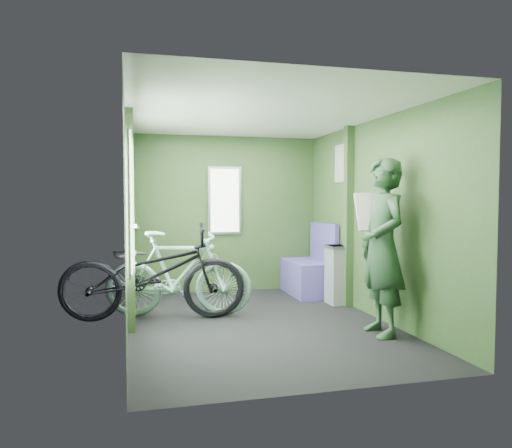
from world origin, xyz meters
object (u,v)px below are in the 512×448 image
(bicycle_mint, at_px, (179,317))
(passenger, at_px, (382,247))
(waste_box, at_px, (337,275))
(bench_seat, at_px, (310,273))
(bicycle_black, at_px, (153,320))

(bicycle_mint, relative_size, passenger, 0.95)
(waste_box, xyz_separation_m, bench_seat, (-0.11, 0.70, -0.08))
(bicycle_mint, distance_m, waste_box, 2.13)
(bicycle_mint, bearing_deg, bicycle_black, 113.01)
(bicycle_black, height_order, passenger, passenger)
(passenger, bearing_deg, bicycle_mint, -121.80)
(passenger, height_order, bench_seat, passenger)
(bench_seat, bearing_deg, waste_box, -80.27)
(bicycle_mint, xyz_separation_m, passenger, (1.93, -1.24, 0.90))
(bicycle_black, distance_m, bench_seat, 2.50)
(bicycle_black, xyz_separation_m, bicycle_mint, (0.29, 0.06, 0.00))
(bicycle_mint, bearing_deg, waste_box, -71.70)
(passenger, relative_size, waste_box, 2.33)
(bicycle_black, xyz_separation_m, bench_seat, (2.26, 1.00, 0.30))
(bicycle_black, distance_m, waste_box, 2.43)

